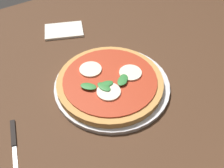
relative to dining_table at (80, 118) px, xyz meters
The scene contains 5 objects.
dining_table is the anchor object (origin of this frame).
serving_tray 0.14m from the dining_table, ahead, with size 0.32×0.32×0.01m, color silver.
pizza 0.14m from the dining_table, ahead, with size 0.29×0.29×0.03m.
napkin 0.33m from the dining_table, 70.43° to the left, with size 0.13×0.09×0.01m, color white.
knife 0.20m from the dining_table, 169.68° to the right, with size 0.05×0.17×0.01m.
Camera 1 is at (-0.16, -0.42, 1.27)m, focal length 41.40 mm.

